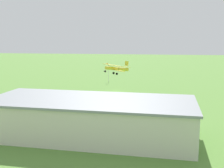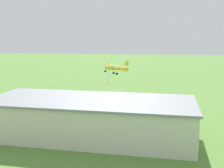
{
  "view_description": "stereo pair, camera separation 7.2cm",
  "coord_description": "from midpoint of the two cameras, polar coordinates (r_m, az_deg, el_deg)",
  "views": [
    {
      "loc": [
        -12.26,
        81.87,
        15.62
      ],
      "look_at": [
        -1.28,
        14.65,
        4.64
      ],
      "focal_mm": 45.45,
      "sensor_mm": 36.0,
      "label": 1
    },
    {
      "loc": [
        -12.33,
        81.86,
        15.62
      ],
      "look_at": [
        -1.28,
        14.65,
        4.64
      ],
      "focal_mm": 45.45,
      "sensor_mm": 36.0,
      "label": 2
    }
  ],
  "objects": [
    {
      "name": "car_grey",
      "position": [
        65.82,
        -15.56,
        -4.17
      ],
      "size": [
        2.16,
        4.08,
        1.6
      ],
      "color": "slate",
      "rests_on": "ground_plane"
    },
    {
      "name": "windsock",
      "position": [
        103.5,
        -1.0,
        3.8
      ],
      "size": [
        1.37,
        1.42,
        6.8
      ],
      "color": "silver",
      "rests_on": "ground_plane"
    },
    {
      "name": "car_blue",
      "position": [
        68.46,
        -21.56,
        -3.94
      ],
      "size": [
        2.36,
        4.67,
        1.67
      ],
      "color": "#23389E",
      "rests_on": "ground_plane"
    },
    {
      "name": "person_by_parked_cars",
      "position": [
        64.67,
        -8.93,
        -4.18
      ],
      "size": [
        0.38,
        0.38,
        1.65
      ],
      "color": "beige",
      "rests_on": "ground_plane"
    },
    {
      "name": "person_near_hangar_door",
      "position": [
        61.08,
        8.2,
        -4.98
      ],
      "size": [
        0.39,
        0.39,
        1.61
      ],
      "color": "navy",
      "rests_on": "ground_plane"
    },
    {
      "name": "hangar",
      "position": [
        45.99,
        -4.32,
        -6.74
      ],
      "size": [
        33.55,
        15.31,
        6.06
      ],
      "color": "beige",
      "rests_on": "ground_plane"
    },
    {
      "name": "person_watching_takeoff",
      "position": [
        63.32,
        7.59,
        -4.47
      ],
      "size": [
        0.54,
        0.54,
        1.59
      ],
      "color": "#B23333",
      "rests_on": "ground_plane"
    },
    {
      "name": "person_beside_truck",
      "position": [
        64.32,
        11.5,
        -4.37
      ],
      "size": [
        0.48,
        0.48,
        1.57
      ],
      "color": "#33723F",
      "rests_on": "ground_plane"
    },
    {
      "name": "ground_plane",
      "position": [
        84.25,
        0.78,
        -1.53
      ],
      "size": [
        400.0,
        400.0,
        0.0
      ],
      "primitive_type": "plane",
      "color": "#568438"
    },
    {
      "name": "biplane",
      "position": [
        78.78,
        0.8,
        3.17
      ],
      "size": [
        8.27,
        8.6,
        3.68
      ],
      "color": "yellow"
    },
    {
      "name": "car_black",
      "position": [
        58.98,
        12.88,
        -5.6
      ],
      "size": [
        2.1,
        4.06,
        1.62
      ],
      "color": "black",
      "rests_on": "ground_plane"
    }
  ]
}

